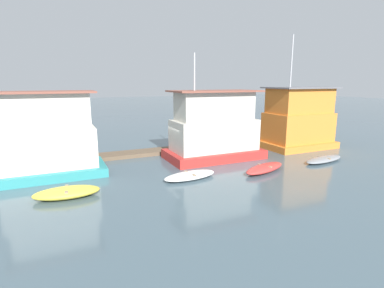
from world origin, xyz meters
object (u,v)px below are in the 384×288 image
(dinghy_grey, at_px, (324,159))
(dinghy_yellow, at_px, (67,192))
(dinghy_white, at_px, (190,176))
(dinghy_red, at_px, (265,168))
(houseboat_teal, at_px, (48,140))
(houseboat_orange, at_px, (298,120))
(houseboat_red, at_px, (214,129))

(dinghy_grey, bearing_deg, dinghy_yellow, 178.89)
(dinghy_yellow, xyz_separation_m, dinghy_white, (7.02, 0.19, -0.08))
(dinghy_white, distance_m, dinghy_red, 5.14)
(dinghy_yellow, xyz_separation_m, dinghy_grey, (17.74, -0.34, -0.09))
(houseboat_teal, height_order, dinghy_yellow, houseboat_teal)
(dinghy_yellow, bearing_deg, houseboat_orange, 12.71)
(houseboat_red, relative_size, dinghy_grey, 1.96)
(dinghy_yellow, bearing_deg, dinghy_grey, -1.11)
(dinghy_white, bearing_deg, houseboat_teal, 151.73)
(houseboat_teal, relative_size, houseboat_orange, 0.67)
(houseboat_orange, distance_m, dinghy_yellow, 20.21)
(dinghy_red, bearing_deg, dinghy_white, 171.58)
(houseboat_red, distance_m, dinghy_white, 5.83)
(houseboat_teal, xyz_separation_m, dinghy_white, (7.78, -4.18, -2.15))
(houseboat_teal, relative_size, dinghy_red, 1.67)
(houseboat_red, distance_m, dinghy_red, 5.24)
(houseboat_teal, distance_m, dinghy_yellow, 4.89)
(dinghy_white, bearing_deg, houseboat_orange, 18.60)
(dinghy_grey, bearing_deg, dinghy_white, 177.15)
(houseboat_orange, bearing_deg, dinghy_white, -161.40)
(houseboat_teal, distance_m, houseboat_red, 11.58)
(houseboat_teal, distance_m, dinghy_white, 9.09)
(houseboat_teal, bearing_deg, dinghy_yellow, -80.22)
(houseboat_teal, distance_m, houseboat_orange, 20.35)
(houseboat_teal, bearing_deg, dinghy_white, -28.27)
(dinghy_yellow, bearing_deg, houseboat_red, 20.69)
(dinghy_yellow, bearing_deg, houseboat_teal, 99.78)
(houseboat_orange, bearing_deg, dinghy_grey, -111.26)
(dinghy_grey, bearing_deg, houseboat_red, 147.37)
(dinghy_yellow, height_order, dinghy_white, dinghy_yellow)
(dinghy_yellow, height_order, dinghy_red, dinghy_yellow)
(houseboat_red, height_order, houseboat_orange, houseboat_orange)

